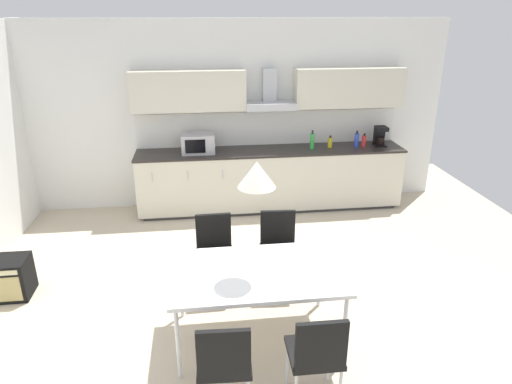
# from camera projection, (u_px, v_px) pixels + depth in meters

# --- Properties ---
(ground_plane) EXTENTS (8.57, 8.53, 0.02)m
(ground_plane) POSITION_uv_depth(u_px,v_px,m) (242.00, 307.00, 4.79)
(ground_plane) COLOR beige
(wall_back) EXTENTS (6.86, 0.10, 2.79)m
(wall_back) POSITION_uv_depth(u_px,v_px,m) (223.00, 116.00, 6.93)
(wall_back) COLOR white
(wall_back) RESTS_ON ground_plane
(kitchen_counter) EXTENTS (4.02, 0.66, 0.94)m
(kitchen_counter) POSITION_uv_depth(u_px,v_px,m) (271.00, 179.00, 7.02)
(kitchen_counter) COLOR #333333
(kitchen_counter) RESTS_ON ground_plane
(backsplash_tile) EXTENTS (4.00, 0.02, 0.52)m
(backsplash_tile) POSITION_uv_depth(u_px,v_px,m) (268.00, 128.00, 7.03)
(backsplash_tile) COLOR silver
(backsplash_tile) RESTS_ON kitchen_counter
(upper_wall_cabinets) EXTENTS (4.00, 0.40, 0.57)m
(upper_wall_cabinets) POSITION_uv_depth(u_px,v_px,m) (270.00, 90.00, 6.66)
(upper_wall_cabinets) COLOR beige
(microwave) EXTENTS (0.48, 0.35, 0.28)m
(microwave) POSITION_uv_depth(u_px,v_px,m) (198.00, 143.00, 6.66)
(microwave) COLOR #ADADB2
(microwave) RESTS_ON kitchen_counter
(coffee_maker) EXTENTS (0.18, 0.19, 0.30)m
(coffee_maker) POSITION_uv_depth(u_px,v_px,m) (380.00, 136.00, 7.01)
(coffee_maker) COLOR black
(coffee_maker) RESTS_ON kitchen_counter
(bottle_blue) EXTENTS (0.07, 0.07, 0.25)m
(bottle_blue) POSITION_uv_depth(u_px,v_px,m) (357.00, 140.00, 6.96)
(bottle_blue) COLOR blue
(bottle_blue) RESTS_ON kitchen_counter
(bottle_red) EXTENTS (0.07, 0.07, 0.20)m
(bottle_red) POSITION_uv_depth(u_px,v_px,m) (364.00, 141.00, 6.98)
(bottle_red) COLOR red
(bottle_red) RESTS_ON kitchen_counter
(bottle_green) EXTENTS (0.06, 0.06, 0.28)m
(bottle_green) POSITION_uv_depth(u_px,v_px,m) (312.00, 141.00, 6.85)
(bottle_green) COLOR green
(bottle_green) RESTS_ON kitchen_counter
(bottle_yellow) EXTENTS (0.07, 0.07, 0.18)m
(bottle_yellow) POSITION_uv_depth(u_px,v_px,m) (330.00, 142.00, 6.93)
(bottle_yellow) COLOR yellow
(bottle_yellow) RESTS_ON kitchen_counter
(dining_table) EXTENTS (1.53, 0.95, 0.73)m
(dining_table) POSITION_uv_depth(u_px,v_px,m) (257.00, 275.00, 4.07)
(dining_table) COLOR white
(dining_table) RESTS_ON ground_plane
(chair_near_left) EXTENTS (0.42, 0.42, 0.87)m
(chair_near_left) POSITION_uv_depth(u_px,v_px,m) (224.00, 360.00, 3.30)
(chair_near_left) COLOR black
(chair_near_left) RESTS_ON ground_plane
(chair_near_right) EXTENTS (0.40, 0.40, 0.87)m
(chair_near_right) POSITION_uv_depth(u_px,v_px,m) (317.00, 351.00, 3.38)
(chair_near_right) COLOR black
(chair_near_right) RESTS_ON ground_plane
(chair_far_left) EXTENTS (0.41, 0.41, 0.87)m
(chair_far_left) POSITION_uv_depth(u_px,v_px,m) (215.00, 247.00, 4.88)
(chair_far_left) COLOR black
(chair_far_left) RESTS_ON ground_plane
(chair_far_right) EXTENTS (0.42, 0.42, 0.87)m
(chair_far_right) POSITION_uv_depth(u_px,v_px,m) (278.00, 243.00, 4.96)
(chair_far_right) COLOR black
(chair_far_right) RESTS_ON ground_plane
(guitar_amp) EXTENTS (0.52, 0.37, 0.44)m
(guitar_amp) POSITION_uv_depth(u_px,v_px,m) (5.00, 278.00, 4.88)
(guitar_amp) COLOR black
(guitar_amp) RESTS_ON ground_plane
(pendant_lamp) EXTENTS (0.32, 0.32, 0.22)m
(pendant_lamp) POSITION_uv_depth(u_px,v_px,m) (257.00, 175.00, 3.72)
(pendant_lamp) COLOR silver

